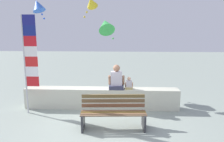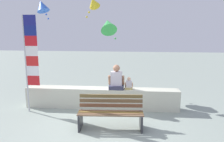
{
  "view_description": "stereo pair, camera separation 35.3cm",
  "coord_description": "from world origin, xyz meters",
  "views": [
    {
      "loc": [
        0.71,
        -5.85,
        2.7
      ],
      "look_at": [
        0.36,
        1.38,
        1.3
      ],
      "focal_mm": 35.53,
      "sensor_mm": 36.0,
      "label": 1
    },
    {
      "loc": [
        1.06,
        -5.82,
        2.7
      ],
      "look_at": [
        0.36,
        1.38,
        1.3
      ],
      "focal_mm": 35.53,
      "sensor_mm": 36.0,
      "label": 2
    }
  ],
  "objects": [
    {
      "name": "person_child",
      "position": [
        0.93,
        1.34,
        0.86
      ],
      "size": [
        0.27,
        0.2,
        0.42
      ],
      "color": "tan",
      "rests_on": "seawall_ledge"
    },
    {
      "name": "kite_yellow",
      "position": [
        -0.52,
        2.97,
        3.67
      ],
      "size": [
        0.6,
        0.64,
        0.86
      ],
      "color": "yellow"
    },
    {
      "name": "flag_banner",
      "position": [
        -2.2,
        0.82,
        1.84
      ],
      "size": [
        0.44,
        0.05,
        3.1
      ],
      "color": "#B7B7BC",
      "rests_on": "ground"
    },
    {
      "name": "kite_green",
      "position": [
        0.02,
        3.29,
        2.82
      ],
      "size": [
        0.87,
        1.02,
        1.02
      ],
      "color": "green"
    },
    {
      "name": "park_bench",
      "position": [
        0.47,
        -0.13,
        0.42
      ],
      "size": [
        1.8,
        0.71,
        0.88
      ],
      "color": "brown",
      "rests_on": "ground"
    },
    {
      "name": "kite_blue",
      "position": [
        -2.97,
        3.91,
        3.66
      ],
      "size": [
        0.88,
        0.83,
        0.91
      ],
      "color": "blue"
    },
    {
      "name": "ground_plane",
      "position": [
        0.0,
        0.0,
        0.0
      ],
      "size": [
        40.0,
        40.0,
        0.0
      ],
      "primitive_type": "plane",
      "color": "gray"
    },
    {
      "name": "person_adult",
      "position": [
        0.51,
        1.34,
        1.02
      ],
      "size": [
        0.54,
        0.39,
        0.82
      ],
      "color": "#353750",
      "rests_on": "seawall_ledge"
    },
    {
      "name": "seawall_ledge",
      "position": [
        0.0,
        1.38,
        0.35
      ],
      "size": [
        5.2,
        0.48,
        0.7
      ],
      "primitive_type": "cube",
      "color": "beige",
      "rests_on": "ground"
    }
  ]
}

